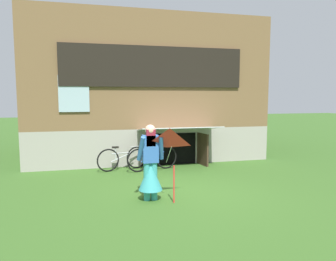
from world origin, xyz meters
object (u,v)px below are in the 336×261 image
person (150,169)px  kite (170,145)px  bicycle_blue (153,158)px  bicycle_silver (123,158)px

person → kite: size_ratio=1.08×
person → bicycle_blue: person is taller
bicycle_silver → kite: bearing=-96.3°
person → bicycle_blue: (0.58, 2.75, -0.33)m
kite → bicycle_blue: kite is taller
bicycle_blue → bicycle_silver: bicycle_blue is taller
person → bicycle_silver: bearing=120.3°
bicycle_blue → bicycle_silver: bearing=148.8°
person → bicycle_silver: 3.05m
person → bicycle_blue: size_ratio=1.01×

